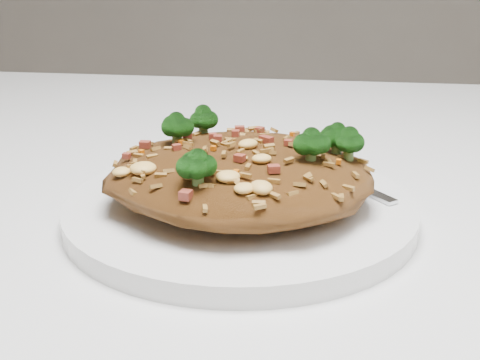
% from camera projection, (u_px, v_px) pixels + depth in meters
% --- Properties ---
extents(dining_table, '(1.20, 0.80, 0.75)m').
position_uv_depth(dining_table, '(139.00, 273.00, 0.58)').
color(dining_table, white).
rests_on(dining_table, ground).
extents(plate, '(0.24, 0.24, 0.01)m').
position_uv_depth(plate, '(240.00, 210.00, 0.46)').
color(plate, white).
rests_on(plate, dining_table).
extents(fried_rice, '(0.18, 0.17, 0.06)m').
position_uv_depth(fried_rice, '(241.00, 165.00, 0.45)').
color(fried_rice, brown).
rests_on(fried_rice, plate).
extents(fork, '(0.11, 0.14, 0.00)m').
position_uv_depth(fork, '(326.00, 172.00, 0.51)').
color(fork, silver).
rests_on(fork, plate).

